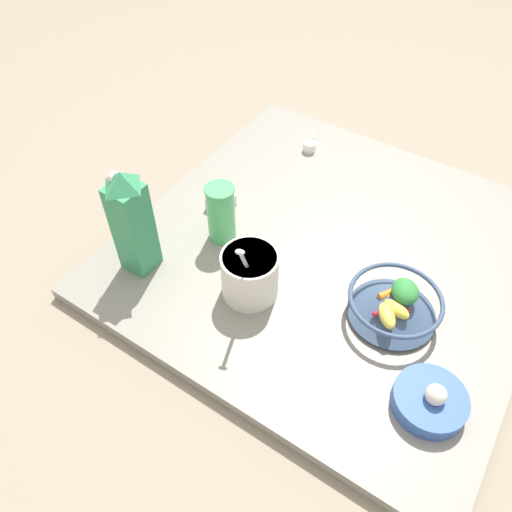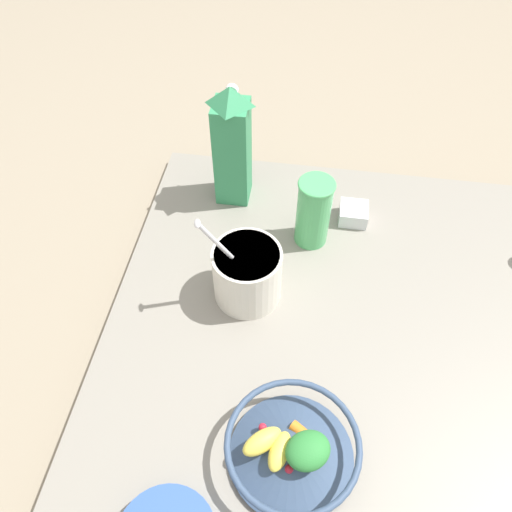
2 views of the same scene
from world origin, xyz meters
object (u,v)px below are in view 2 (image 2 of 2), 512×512
(milk_carton, at_px, (232,146))
(spice_jar, at_px, (353,214))
(yogurt_tub, at_px, (247,272))
(drinking_cup, at_px, (314,211))
(fruit_bowl, at_px, (292,449))

(milk_carton, bearing_deg, spice_jar, 171.64)
(yogurt_tub, height_order, drinking_cup, yogurt_tub)
(drinking_cup, height_order, spice_jar, drinking_cup)
(fruit_bowl, relative_size, spice_jar, 3.39)
(spice_jar, bearing_deg, milk_carton, -8.36)
(milk_carton, relative_size, spice_jar, 4.62)
(fruit_bowl, bearing_deg, spice_jar, -98.85)
(milk_carton, distance_m, drinking_cup, 0.22)
(yogurt_tub, bearing_deg, fruit_bowl, 111.15)
(drinking_cup, bearing_deg, spice_jar, -141.85)
(yogurt_tub, distance_m, drinking_cup, 0.19)
(yogurt_tub, bearing_deg, milk_carton, -74.76)
(fruit_bowl, bearing_deg, yogurt_tub, -68.85)
(fruit_bowl, height_order, yogurt_tub, yogurt_tub)
(milk_carton, distance_m, spice_jar, 0.29)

